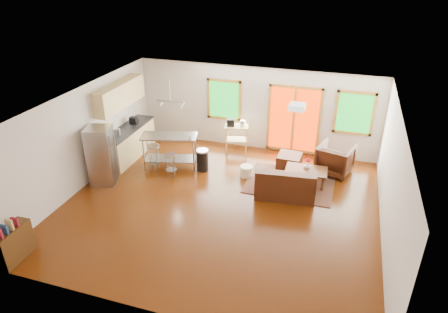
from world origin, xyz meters
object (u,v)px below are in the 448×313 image
(island, at_px, (170,145))
(loveseat, at_px, (285,185))
(armchair, at_px, (335,158))
(rug, at_px, (290,183))
(ottoman, at_px, (289,162))
(refrigerator, at_px, (102,155))
(coffee_table, at_px, (306,171))
(kitchen_cart, at_px, (236,129))

(island, bearing_deg, loveseat, -9.66)
(armchair, bearing_deg, loveseat, 71.26)
(rug, distance_m, ottoman, 0.89)
(armchair, distance_m, refrigerator, 6.37)
(loveseat, xyz_separation_m, refrigerator, (-4.79, -0.75, 0.48))
(coffee_table, bearing_deg, kitchen_cart, 150.03)
(loveseat, distance_m, coffee_table, 0.89)
(island, bearing_deg, refrigerator, -135.02)
(refrigerator, distance_m, kitchen_cart, 4.06)
(loveseat, relative_size, ottoman, 2.43)
(island, bearing_deg, ottoman, 15.66)
(ottoman, distance_m, island, 3.46)
(armchair, bearing_deg, kitchen_cart, 6.09)
(kitchen_cart, bearing_deg, loveseat, -47.89)
(rug, distance_m, armchair, 1.52)
(rug, relative_size, kitchen_cart, 2.12)
(coffee_table, distance_m, refrigerator, 5.44)
(ottoman, bearing_deg, refrigerator, -154.00)
(ottoman, distance_m, kitchen_cart, 1.96)
(ottoman, relative_size, kitchen_cart, 0.60)
(rug, height_order, coffee_table, coffee_table)
(rug, bearing_deg, ottoman, 101.82)
(coffee_table, xyz_separation_m, armchair, (0.68, 0.87, 0.09))
(refrigerator, relative_size, kitchen_cart, 1.47)
(rug, distance_m, coffee_table, 0.54)
(rug, distance_m, kitchen_cart, 2.55)
(armchair, height_order, kitchen_cart, kitchen_cart)
(loveseat, height_order, ottoman, loveseat)
(coffee_table, bearing_deg, armchair, 51.86)
(ottoman, height_order, refrigerator, refrigerator)
(coffee_table, bearing_deg, island, -177.19)
(coffee_table, relative_size, ottoman, 1.71)
(coffee_table, distance_m, kitchen_cart, 2.73)
(refrigerator, bearing_deg, ottoman, 9.87)
(island, bearing_deg, armchair, 13.12)
(loveseat, relative_size, armchair, 1.71)
(armchair, xyz_separation_m, refrigerator, (-5.89, -2.40, 0.33))
(armchair, distance_m, island, 4.68)
(ottoman, xyz_separation_m, kitchen_cart, (-1.78, 0.62, 0.53))
(loveseat, bearing_deg, rug, 80.82)
(armchair, bearing_deg, coffee_table, 67.00)
(ottoman, bearing_deg, coffee_table, -52.53)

